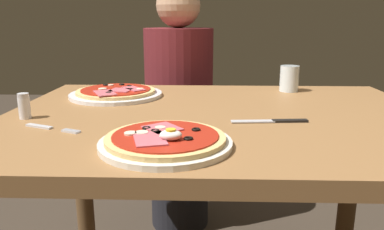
% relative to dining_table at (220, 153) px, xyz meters
% --- Properties ---
extents(dining_table, '(1.19, 0.88, 0.77)m').
position_rel_dining_table_xyz_m(dining_table, '(0.00, 0.00, 0.00)').
color(dining_table, olive).
rests_on(dining_table, ground).
extents(pizza_foreground, '(0.27, 0.27, 0.05)m').
position_rel_dining_table_xyz_m(pizza_foreground, '(-0.12, -0.28, 0.13)').
color(pizza_foreground, silver).
rests_on(pizza_foreground, dining_table).
extents(pizza_across_left, '(0.31, 0.31, 0.03)m').
position_rel_dining_table_xyz_m(pizza_across_left, '(-0.34, 0.22, 0.13)').
color(pizza_across_left, white).
rests_on(pizza_across_left, dining_table).
extents(water_glass_near, '(0.07, 0.07, 0.09)m').
position_rel_dining_table_xyz_m(water_glass_near, '(0.26, 0.33, 0.16)').
color(water_glass_near, silver).
rests_on(water_glass_near, dining_table).
extents(fork, '(0.15, 0.07, 0.00)m').
position_rel_dining_table_xyz_m(fork, '(-0.42, -0.17, 0.12)').
color(fork, silver).
rests_on(fork, dining_table).
extents(knife, '(0.20, 0.03, 0.01)m').
position_rel_dining_table_xyz_m(knife, '(0.13, -0.09, 0.12)').
color(knife, silver).
rests_on(knife, dining_table).
extents(salt_shaker, '(0.03, 0.03, 0.07)m').
position_rel_dining_table_xyz_m(salt_shaker, '(-0.51, -0.08, 0.15)').
color(salt_shaker, white).
rests_on(salt_shaker, dining_table).
extents(diner_person, '(0.32, 0.32, 1.18)m').
position_rel_dining_table_xyz_m(diner_person, '(-0.17, 0.73, -0.09)').
color(diner_person, black).
rests_on(diner_person, ground).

